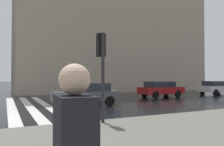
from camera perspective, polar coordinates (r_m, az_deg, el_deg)
The scene contains 5 objects.
haussmann_block_corner at distance 35.33m, azimuth -2.12°, elevation 14.75°, with size 15.65×25.51×23.49m.
traffic_signal_post at distance 8.08m, azimuth -2.71°, elevation 3.95°, with size 0.44×0.30×3.21m.
car_white at distance 25.95m, azimuth 25.34°, elevation -3.34°, with size 1.85×4.10×1.41m.
car_dark_grey at distance 14.07m, azimuth -6.52°, elevation -5.27°, with size 1.85×4.10×1.41m.
car_red at distance 20.72m, azimuth 12.40°, elevation -3.98°, with size 1.85×4.10×1.41m.
Camera 1 is at (-10.74, -1.40, 1.73)m, focal length 35.54 mm.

